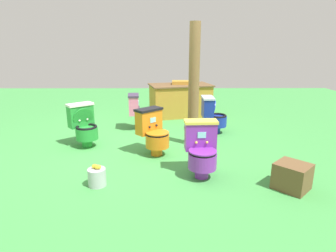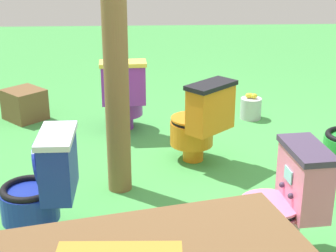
# 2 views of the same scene
# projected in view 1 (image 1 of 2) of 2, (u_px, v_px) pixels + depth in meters

# --- Properties ---
(ground) EXTENTS (14.00, 14.00, 0.00)m
(ground) POSITION_uv_depth(u_px,v_px,m) (141.00, 146.00, 4.86)
(ground) COLOR #429947
(toilet_green) EXTENTS (0.62, 0.64, 0.73)m
(toilet_green) POSITION_uv_depth(u_px,v_px,m) (84.00, 125.00, 4.80)
(toilet_green) COLOR green
(toilet_green) RESTS_ON ground
(toilet_orange) EXTENTS (0.63, 0.63, 0.73)m
(toilet_orange) POSITION_uv_depth(u_px,v_px,m) (153.00, 132.00, 4.42)
(toilet_orange) COLOR orange
(toilet_orange) RESTS_ON ground
(toilet_pink) EXTENTS (0.53, 0.45, 0.73)m
(toilet_pink) POSITION_uv_depth(u_px,v_px,m) (139.00, 111.00, 5.78)
(toilet_pink) COLOR pink
(toilet_pink) RESTS_ON ground
(toilet_purple) EXTENTS (0.44, 0.51, 0.73)m
(toilet_purple) POSITION_uv_depth(u_px,v_px,m) (201.00, 149.00, 3.68)
(toilet_purple) COLOR purple
(toilet_purple) RESTS_ON ground
(toilet_blue) EXTENTS (0.49, 0.44, 0.73)m
(toilet_blue) POSITION_uv_depth(u_px,v_px,m) (213.00, 115.00, 5.51)
(toilet_blue) COLOR #192D9E
(toilet_blue) RESTS_ON ground
(vendor_table) EXTENTS (1.62, 1.18, 0.85)m
(vendor_table) POSITION_uv_depth(u_px,v_px,m) (180.00, 100.00, 6.93)
(vendor_table) COLOR #B7842D
(vendor_table) RESTS_ON ground
(wooden_post) EXTENTS (0.18, 0.18, 2.04)m
(wooden_post) POSITION_uv_depth(u_px,v_px,m) (194.00, 86.00, 4.69)
(wooden_post) COLOR brown
(wooden_post) RESTS_ON ground
(small_crate) EXTENTS (0.51, 0.51, 0.32)m
(small_crate) POSITION_uv_depth(u_px,v_px,m) (292.00, 176.00, 3.37)
(small_crate) COLOR brown
(small_crate) RESTS_ON ground
(lemon_bucket) EXTENTS (0.22, 0.22, 0.28)m
(lemon_bucket) POSITION_uv_depth(u_px,v_px,m) (97.00, 177.00, 3.46)
(lemon_bucket) COLOR #B7B7BF
(lemon_bucket) RESTS_ON ground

